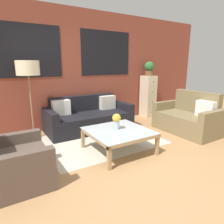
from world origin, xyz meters
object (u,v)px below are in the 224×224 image
Objects in this scene: potted_plant at (149,68)px; couch_dark at (89,118)px; flower_vase at (117,120)px; floor_lamp at (28,71)px; armchair_corner at (13,164)px; drawer_cabinet at (148,96)px; settee_vintage at (188,119)px; coffee_table at (118,133)px.

couch_dark is at bearing -173.84° from potted_plant.
potted_plant is 1.41× the size of flower_vase.
couch_dark is 4.98× the size of potted_plant.
couch_dark is at bearing -3.65° from floor_lamp.
armchair_corner is at bearing -139.58° from couch_dark.
potted_plant is at bearing 90.00° from drawer_cabinet.
floor_lamp is at bearing 129.18° from flower_vase.
settee_vintage is (1.87, -1.36, 0.03)m from couch_dark.
armchair_corner is 1.71m from coffee_table.
flower_vase is at bearing -143.55° from drawer_cabinet.
drawer_cabinet is at bearing 6.16° from couch_dark.
floor_lamp is (-1.24, 0.08, 1.13)m from couch_dark.
potted_plant is at bearing 2.46° from floor_lamp.
couch_dark is at bearing 86.49° from flower_vase.
settee_vintage is at bearing -0.46° from flower_vase.
potted_plant is at bearing 24.51° from armchair_corner.
flower_vase is (-2.12, -1.57, -0.84)m from potted_plant.
floor_lamp reaches higher than settee_vintage.
coffee_table is 3.63× the size of flower_vase.
coffee_table is 2.58× the size of potted_plant.
couch_dark reaches higher than flower_vase.
potted_plant reaches higher than settee_vintage.
coffee_table is at bearing -52.18° from floor_lamp.
settee_vintage is 1.17× the size of drawer_cabinet.
floor_lamp is at bearing 155.16° from settee_vintage.
floor_lamp reaches higher than potted_plant.
armchair_corner is 0.76× the size of drawer_cabinet.
potted_plant is (3.28, 0.14, 0.00)m from floor_lamp.
flower_vase is (-2.12, -1.57, -0.04)m from drawer_cabinet.
settee_vintage is 0.88× the size of floor_lamp.
settee_vintage is at bearing -36.08° from couch_dark.
couch_dark is 1.25× the size of floor_lamp.
coffee_table is (-1.95, -0.05, 0.03)m from settee_vintage.
armchair_corner is 4.36m from potted_plant.
flower_vase reaches higher than coffee_table.
coffee_table is at bearing 3.71° from armchair_corner.
drawer_cabinet is at bearing 2.45° from floor_lamp.
armchair_corner is 2.28× the size of potted_plant.
drawer_cabinet is at bearing 37.61° from coffee_table.
drawer_cabinet is 0.81m from potted_plant.
potted_plant reaches higher than armchair_corner.
couch_dark is 1.66× the size of drawer_cabinet.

